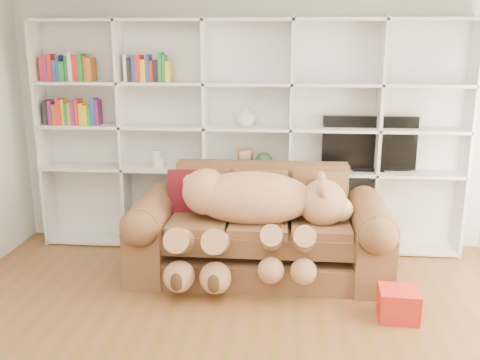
# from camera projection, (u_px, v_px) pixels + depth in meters

# --- Properties ---
(wall_back) EXTENTS (5.00, 0.02, 2.70)m
(wall_back) POSITION_uv_depth(u_px,v_px,m) (249.00, 120.00, 5.69)
(wall_back) COLOR white
(wall_back) RESTS_ON floor
(bookshelf) EXTENTS (4.43, 0.35, 2.40)m
(bookshelf) POSITION_uv_depth(u_px,v_px,m) (226.00, 126.00, 5.59)
(bookshelf) COLOR silver
(bookshelf) RESTS_ON floor
(sofa) EXTENTS (2.39, 1.03, 1.00)m
(sofa) POSITION_uv_depth(u_px,v_px,m) (260.00, 235.00, 5.09)
(sofa) COLOR brown
(sofa) RESTS_ON floor
(teddy_bear) EXTENTS (1.66, 0.94, 0.96)m
(teddy_bear) POSITION_uv_depth(u_px,v_px,m) (252.00, 211.00, 4.83)
(teddy_bear) COLOR tan
(teddy_bear) RESTS_ON sofa
(throw_pillow) EXTENTS (0.47, 0.28, 0.47)m
(throw_pillow) POSITION_uv_depth(u_px,v_px,m) (191.00, 192.00, 5.22)
(throw_pillow) COLOR #550E1B
(throw_pillow) RESTS_ON sofa
(gift_box) EXTENTS (0.33, 0.31, 0.25)m
(gift_box) POSITION_uv_depth(u_px,v_px,m) (399.00, 304.00, 4.28)
(gift_box) COLOR red
(gift_box) RESTS_ON floor
(tv) EXTENTS (0.96, 0.18, 0.57)m
(tv) POSITION_uv_depth(u_px,v_px,m) (369.00, 144.00, 5.50)
(tv) COLOR black
(tv) RESTS_ON bookshelf
(picture_frame) EXTENTS (0.16, 0.09, 0.21)m
(picture_frame) POSITION_uv_depth(u_px,v_px,m) (245.00, 158.00, 5.60)
(picture_frame) COLOR #50361B
(picture_frame) RESTS_ON bookshelf
(green_vase) EXTENTS (0.18, 0.18, 0.18)m
(green_vase) POSITION_uv_depth(u_px,v_px,m) (264.00, 161.00, 5.59)
(green_vase) COLOR #2B5333
(green_vase) RESTS_ON bookshelf
(figurine_tall) EXTENTS (0.10, 0.10, 0.18)m
(figurine_tall) POSITION_uv_depth(u_px,v_px,m) (157.00, 159.00, 5.69)
(figurine_tall) COLOR silver
(figurine_tall) RESTS_ON bookshelf
(figurine_short) EXTENTS (0.07, 0.07, 0.11)m
(figurine_short) POSITION_uv_depth(u_px,v_px,m) (161.00, 162.00, 5.69)
(figurine_short) COLOR silver
(figurine_short) RESTS_ON bookshelf
(snow_globe) EXTENTS (0.10, 0.10, 0.10)m
(snow_globe) POSITION_uv_depth(u_px,v_px,m) (192.00, 162.00, 5.66)
(snow_globe) COLOR silver
(snow_globe) RESTS_ON bookshelf
(shelf_vase) EXTENTS (0.26, 0.26, 0.21)m
(shelf_vase) POSITION_uv_depth(u_px,v_px,m) (246.00, 116.00, 5.49)
(shelf_vase) COLOR beige
(shelf_vase) RESTS_ON bookshelf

